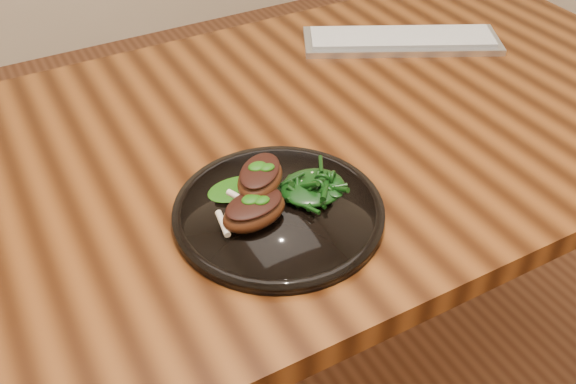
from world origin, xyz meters
The scene contains 7 objects.
desk centered at (0.00, 0.00, 0.67)m, with size 1.60×0.80×0.75m.
plate centered at (-0.09, -0.18, 0.76)m, with size 0.29×0.29×0.02m.
lamb_chop_front centered at (-0.13, -0.19, 0.79)m, with size 0.10×0.08×0.04m.
lamb_chop_back centered at (-0.10, -0.15, 0.81)m, with size 0.11×0.11×0.04m.
herb_smear centered at (-0.12, -0.12, 0.77)m, with size 0.08×0.05×0.01m, color #0E3F06.
greens_heap centered at (-0.03, -0.17, 0.78)m, with size 0.09×0.09×0.04m.
keyboard centered at (0.38, 0.17, 0.76)m, with size 0.40×0.28×0.02m.
Camera 1 is at (-0.40, -0.77, 1.34)m, focal length 40.00 mm.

